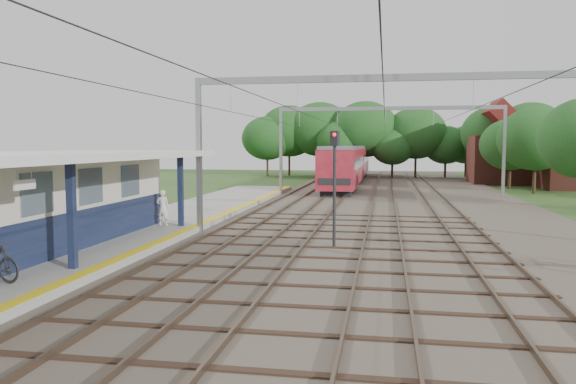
{
  "coord_description": "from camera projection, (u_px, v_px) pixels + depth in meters",
  "views": [
    {
      "loc": [
        3.29,
        -9.2,
        4.03
      ],
      "look_at": [
        -1.7,
        19.38,
        1.6
      ],
      "focal_mm": 35.0,
      "sensor_mm": 36.0,
      "label": 1
    }
  ],
  "objects": [
    {
      "name": "signal_post",
      "position": [
        334.0,
        174.0,
        21.55
      ],
      "size": [
        0.36,
        0.32,
        4.57
      ],
      "rotation": [
        0.0,
        0.0,
        -0.4
      ],
      "color": "black",
      "rests_on": "ground"
    },
    {
      "name": "platform",
      "position": [
        139.0,
        232.0,
        24.95
      ],
      "size": [
        5.0,
        52.0,
        0.35
      ],
      "primitive_type": "cube",
      "color": "gray",
      "rests_on": "ground"
    },
    {
      "name": "station_building",
      "position": [
        4.0,
        207.0,
        18.15
      ],
      "size": [
        3.41,
        18.0,
        3.4
      ],
      "color": "beige",
      "rests_on": "platform"
    },
    {
      "name": "yellow_stripe",
      "position": [
        187.0,
        229.0,
        24.55
      ],
      "size": [
        0.45,
        52.0,
        0.01
      ],
      "primitive_type": "cube",
      "color": "yellow",
      "rests_on": "platform"
    },
    {
      "name": "person",
      "position": [
        163.0,
        208.0,
        25.72
      ],
      "size": [
        0.61,
        0.42,
        1.64
      ],
      "primitive_type": "imported",
      "rotation": [
        0.0,
        0.0,
        3.18
      ],
      "color": "silver",
      "rests_on": "platform"
    },
    {
      "name": "catenary_system",
      "position": [
        388.0,
        120.0,
        33.71
      ],
      "size": [
        17.22,
        88.0,
        7.0
      ],
      "color": "gray",
      "rests_on": "ground"
    },
    {
      "name": "house_far",
      "position": [
        511.0,
        153.0,
        57.97
      ],
      "size": [
        8.0,
        6.12,
        8.66
      ],
      "color": "brown",
      "rests_on": "ground"
    },
    {
      "name": "train",
      "position": [
        350.0,
        163.0,
        59.76
      ],
      "size": [
        2.92,
        36.36,
        3.84
      ],
      "color": "black",
      "rests_on": "ballast_bed"
    },
    {
      "name": "rail_tracks",
      "position": [
        359.0,
        200.0,
        39.11
      ],
      "size": [
        11.8,
        88.0,
        0.15
      ],
      "color": "brown",
      "rests_on": "ballast_bed"
    },
    {
      "name": "ground",
      "position": [
        195.0,
        373.0,
        9.93
      ],
      "size": [
        160.0,
        160.0,
        0.0
      ],
      "primitive_type": "plane",
      "color": "#2D4C1E",
      "rests_on": "ground"
    },
    {
      "name": "tree_band",
      "position": [
        391.0,
        137.0,
        64.94
      ],
      "size": [
        31.72,
        30.88,
        8.82
      ],
      "color": "#382619",
      "rests_on": "ground"
    },
    {
      "name": "canopy",
      "position": [
        13.0,
        158.0,
        16.85
      ],
      "size": [
        6.4,
        20.0,
        3.44
      ],
      "color": "#111A38",
      "rests_on": "platform"
    },
    {
      "name": "ballast_bed",
      "position": [
        396.0,
        203.0,
        38.69
      ],
      "size": [
        18.0,
        90.0,
        0.1
      ],
      "primitive_type": "cube",
      "color": "#473D33",
      "rests_on": "ground"
    }
  ]
}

